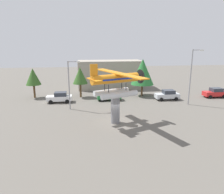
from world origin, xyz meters
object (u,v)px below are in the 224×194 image
(car_far_silver, at_px, (167,95))
(car_distant_red, at_px, (215,93))
(floatplane_monument, at_px, (116,82))
(tree_west, at_px, (33,77))
(tree_center_back, at_px, (142,72))
(streetlight_secondary, at_px, (192,74))
(car_near_white, at_px, (60,97))
(storefront_building, at_px, (110,74))
(car_mid_green, at_px, (109,95))
(streetlight_primary, at_px, (70,81))
(tree_east, at_px, (80,76))
(display_pedestal, at_px, (115,110))

(car_far_silver, height_order, car_distant_red, same)
(floatplane_monument, bearing_deg, tree_west, 110.01)
(car_far_silver, relative_size, tree_center_back, 0.60)
(streetlight_secondary, distance_m, tree_west, 27.44)
(tree_west, bearing_deg, tree_center_back, -3.39)
(car_near_white, relative_size, storefront_building, 0.30)
(car_mid_green, height_order, streetlight_primary, streetlight_primary)
(tree_east, bearing_deg, streetlight_primary, -100.46)
(car_near_white, bearing_deg, car_distant_red, 179.21)
(storefront_building, bearing_deg, streetlight_primary, -117.27)
(tree_east, bearing_deg, car_mid_green, -30.97)
(car_distant_red, relative_size, streetlight_secondary, 0.47)
(streetlight_primary, xyz_separation_m, storefront_building, (7.89, 15.32, -1.19))
(floatplane_monument, relative_size, car_distant_red, 2.40)
(floatplane_monument, height_order, car_mid_green, floatplane_monument)
(display_pedestal, bearing_deg, streetlight_primary, 130.64)
(floatplane_monument, xyz_separation_m, streetlight_primary, (-5.86, 6.64, -0.87))
(car_distant_red, bearing_deg, tree_west, -7.39)
(car_mid_green, relative_size, streetlight_secondary, 0.47)
(tree_center_back, bearing_deg, streetlight_secondary, -49.44)
(storefront_building, height_order, tree_center_back, tree_center_back)
(floatplane_monument, relative_size, storefront_building, 0.72)
(car_near_white, relative_size, tree_west, 0.77)
(car_near_white, height_order, tree_east, tree_east)
(car_distant_red, height_order, tree_west, tree_west)
(tree_west, relative_size, tree_center_back, 0.78)
(streetlight_secondary, relative_size, storefront_building, 0.63)
(display_pedestal, distance_m, car_distant_red, 23.02)
(car_near_white, xyz_separation_m, car_mid_green, (8.55, 0.18, 0.00))
(car_near_white, distance_m, streetlight_secondary, 22.06)
(display_pedestal, relative_size, car_far_silver, 0.83)
(tree_center_back, bearing_deg, display_pedestal, -118.06)
(car_near_white, bearing_deg, car_far_silver, 177.30)
(display_pedestal, bearing_deg, floatplane_monument, 21.18)
(tree_west, bearing_deg, car_near_white, -38.55)
(floatplane_monument, relative_size, tree_west, 1.86)
(tree_west, xyz_separation_m, tree_east, (8.46, -0.73, 0.15))
(floatplane_monument, xyz_separation_m, car_distant_red, (20.34, 10.48, -4.26))
(tree_west, height_order, tree_center_back, tree_center_back)
(streetlight_primary, bearing_deg, car_distant_red, 8.34)
(floatplane_monument, distance_m, car_mid_green, 11.86)
(tree_west, relative_size, tree_east, 0.97)
(floatplane_monument, distance_m, tree_center_back, 15.38)
(display_pedestal, relative_size, car_near_white, 0.83)
(display_pedestal, relative_size, streetlight_primary, 0.48)
(car_far_silver, xyz_separation_m, streetlight_secondary, (2.37, -3.44, 4.20))
(floatplane_monument, xyz_separation_m, tree_west, (-12.94, 14.79, -1.24))
(car_near_white, xyz_separation_m, car_distant_red, (28.35, -0.39, 0.00))
(streetlight_primary, distance_m, tree_east, 7.56)
(storefront_building, bearing_deg, car_far_silver, -53.72)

